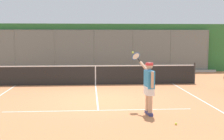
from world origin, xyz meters
name	(u,v)px	position (x,y,z in m)	size (l,w,h in m)	color
ground_plane	(97,100)	(0.00, 0.00, 0.00)	(60.00, 60.00, 0.00)	#C67A4C
court_line_markings	(98,113)	(0.00, 1.87, 0.00)	(7.82, 9.51, 0.01)	white
fence_backdrop	(94,48)	(0.00, -9.24, 1.59)	(18.29, 1.37, 3.21)	slate
tennis_net	(95,75)	(0.00, -3.63, 0.49)	(10.05, 0.09, 1.07)	#2D2D2D
tennis_player	(149,85)	(-1.52, 2.20, 0.92)	(0.60, 1.31, 1.88)	navy
tennis_ball_mid_court	(176,124)	(-2.05, 3.33, 0.03)	(0.07, 0.07, 0.07)	#D6E042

